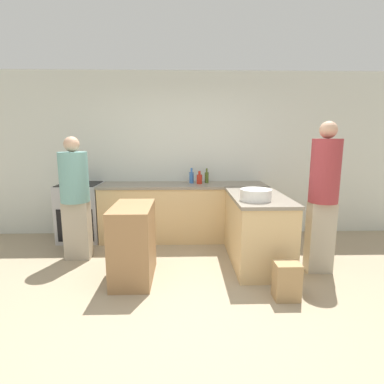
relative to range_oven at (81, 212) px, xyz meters
name	(u,v)px	position (x,y,z in m)	size (l,w,h in m)	color
ground_plane	(183,307)	(1.65, -2.04, -0.46)	(14.00, 14.00, 0.00)	tan
wall_back	(183,155)	(1.65, 0.33, 0.89)	(8.00, 0.06, 2.70)	silver
counter_back	(183,211)	(1.65, -0.01, 0.00)	(2.64, 0.65, 0.91)	#D6B27A
counter_peninsula	(257,229)	(2.62, -0.97, 0.00)	(0.69, 1.34, 0.91)	#D6B27A
range_oven	(81,212)	(0.00, 0.00, 0.00)	(0.65, 0.61, 0.92)	#ADADB2
island_table	(133,243)	(1.07, -1.41, -0.02)	(0.45, 0.79, 0.88)	#997047
mixing_bowl	(256,195)	(2.51, -1.29, 0.52)	(0.36, 0.36, 0.14)	white
water_bottle_blue	(192,177)	(1.79, 0.08, 0.55)	(0.07, 0.07, 0.25)	#386BB7
olive_oil_bottle	(207,177)	(2.04, 0.11, 0.54)	(0.06, 0.06, 0.24)	#475B1E
hot_sauce_bottle	(199,179)	(1.91, 0.00, 0.53)	(0.09, 0.09, 0.20)	red
person_by_range	(75,195)	(0.21, -0.78, 0.43)	(0.37, 0.37, 1.66)	#ADA38E
person_at_peninsula	(323,192)	(3.33, -1.28, 0.54)	(0.34, 0.34, 1.83)	#ADA38E
paper_bag	(287,281)	(2.71, -1.92, -0.26)	(0.26, 0.20, 0.39)	#A88456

